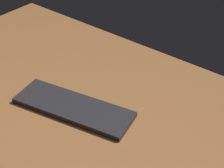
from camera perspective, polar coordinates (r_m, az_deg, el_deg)
The scene contains 2 objects.
desk at distance 108.65cm, azimuth -5.53°, elevation -3.68°, with size 140.00×84.00×2.00cm, color brown.
keyboard at distance 105.62cm, azimuth -6.35°, elevation -3.82°, with size 36.74×11.86×1.70cm, color black.
Camera 1 is at (59.66, -58.07, 70.80)cm, focal length 55.96 mm.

